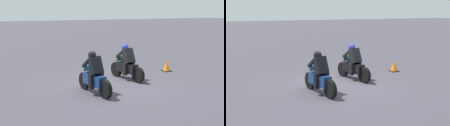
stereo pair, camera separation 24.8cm
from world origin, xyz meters
The scene contains 4 objects.
ground_plane centered at (0.00, 0.00, 0.00)m, with size 120.00×120.00×0.00m, color #3D3943.
rider_lane_a centered at (0.54, -0.91, 0.62)m, with size 2.02×0.66×1.51m.
rider_lane_b centered at (-0.82, 1.07, 0.62)m, with size 2.03×0.62×1.51m.
traffic_cone centered at (1.21, -3.40, 0.24)m, with size 0.40×0.40×0.51m.
Camera 1 is at (-9.99, 4.57, 2.97)m, focal length 46.28 mm.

